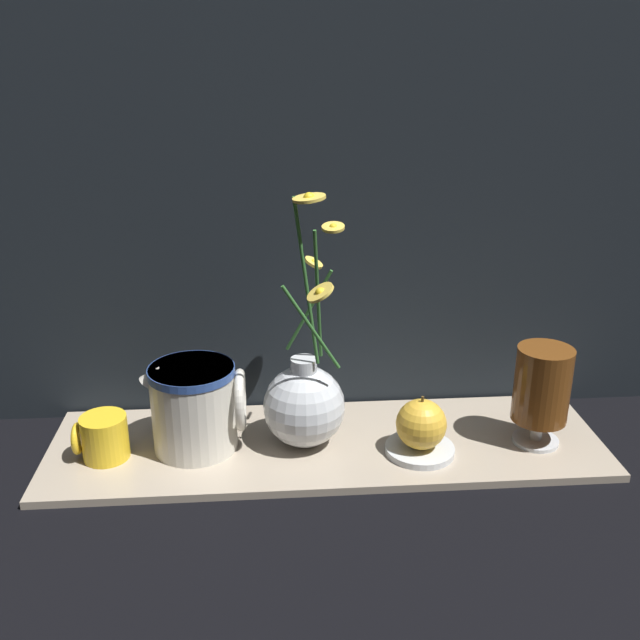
{
  "coord_description": "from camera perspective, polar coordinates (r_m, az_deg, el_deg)",
  "views": [
    {
      "loc": [
        -0.08,
        -0.95,
        0.58
      ],
      "look_at": [
        -0.01,
        0.0,
        0.21
      ],
      "focal_mm": 40.0,
      "sensor_mm": 36.0,
      "label": 1
    }
  ],
  "objects": [
    {
      "name": "vase_with_flowers",
      "position": [
        1.07,
        -1.25,
        -6.71
      ],
      "size": [
        0.12,
        0.18,
        0.39
      ],
      "color": "silver",
      "rests_on": "shelf"
    },
    {
      "name": "saucer_plate",
      "position": [
        1.09,
        7.98,
        -10.2
      ],
      "size": [
        0.1,
        0.1,
        0.01
      ],
      "color": "silver",
      "rests_on": "shelf"
    },
    {
      "name": "tea_glass",
      "position": [
        1.11,
        17.33,
        -5.14
      ],
      "size": [
        0.08,
        0.08,
        0.16
      ],
      "color": "silver",
      "rests_on": "shelf"
    },
    {
      "name": "ceramic_pitcher",
      "position": [
        1.08,
        -9.94,
        -6.68
      ],
      "size": [
        0.15,
        0.13,
        0.14
      ],
      "color": "beige",
      "rests_on": "shelf"
    },
    {
      "name": "yellow_mug",
      "position": [
        1.1,
        -16.97,
        -8.97
      ],
      "size": [
        0.08,
        0.07,
        0.07
      ],
      "color": "yellow",
      "rests_on": "shelf"
    },
    {
      "name": "orange_fruit",
      "position": [
        1.07,
        8.1,
        -8.25
      ],
      "size": [
        0.08,
        0.08,
        0.08
      ],
      "color": "gold",
      "rests_on": "saucer_plate"
    },
    {
      "name": "backdrop_wall",
      "position": [
        1.1,
        -0.03,
        19.52
      ],
      "size": [
        1.34,
        0.02,
        1.1
      ],
      "color": "black",
      "rests_on": "ground_plane"
    },
    {
      "name": "ground_plane",
      "position": [
        1.12,
        0.53,
        -10.2
      ],
      "size": [
        6.0,
        6.0,
        0.0
      ],
      "primitive_type": "plane",
      "color": "black"
    },
    {
      "name": "shelf",
      "position": [
        1.11,
        0.54,
        -9.94
      ],
      "size": [
        0.84,
        0.25,
        0.01
      ],
      "color": "tan",
      "rests_on": "ground_plane"
    }
  ]
}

